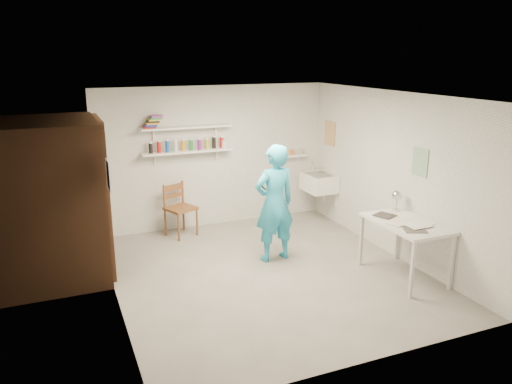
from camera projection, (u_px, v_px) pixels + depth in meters
name	position (u px, v px, depth m)	size (l,w,h in m)	color
floor	(267.00, 274.00, 6.84)	(4.00, 4.50, 0.02)	slate
ceiling	(268.00, 95.00, 6.19)	(4.00, 4.50, 0.02)	silver
wall_back	(214.00, 157.00, 8.53)	(4.00, 0.02, 2.40)	silver
wall_front	(369.00, 249.00, 4.51)	(4.00, 0.02, 2.40)	silver
wall_left	(109.00, 206.00, 5.77)	(0.02, 4.50, 2.40)	silver
wall_right	(394.00, 175.00, 7.26)	(0.02, 4.50, 2.40)	silver
doorway_recess	(103.00, 199.00, 6.77)	(0.02, 0.90, 2.00)	black
corridor_box	(46.00, 201.00, 6.49)	(1.40, 1.50, 2.10)	brown
door_lintel	(97.00, 121.00, 6.49)	(0.06, 1.05, 0.10)	brown
door_jamb_near	(108.00, 209.00, 6.33)	(0.06, 0.10, 2.00)	brown
door_jamb_far	(100.00, 190.00, 7.22)	(0.06, 0.10, 2.00)	brown
shelf_lower	(188.00, 152.00, 8.19)	(1.50, 0.22, 0.03)	white
shelf_upper	(187.00, 127.00, 8.08)	(1.50, 0.22, 0.03)	white
ledge_shelf	(288.00, 156.00, 8.97)	(0.70, 0.14, 0.03)	white
poster_left	(108.00, 175.00, 5.73)	(0.01, 0.28, 0.36)	#334C7F
poster_right_a	(330.00, 133.00, 8.76)	(0.01, 0.34, 0.42)	#995933
poster_right_b	(420.00, 162.00, 6.68)	(0.01, 0.30, 0.38)	#3F724C
belfast_sink	(319.00, 183.00, 8.81)	(0.48, 0.60, 0.30)	white
man	(275.00, 203.00, 7.08)	(0.62, 0.41, 1.70)	#29A5CE
wall_clock	(270.00, 180.00, 7.21)	(0.31, 0.31, 0.04)	beige
wooden_chair	(181.00, 208.00, 8.12)	(0.44, 0.42, 0.93)	brown
work_table	(404.00, 249.00, 6.63)	(0.70, 1.16, 0.78)	silver
desk_lamp	(397.00, 195.00, 6.95)	(0.15, 0.15, 0.15)	silver
spray_cans	(187.00, 145.00, 8.16)	(1.32, 0.06, 0.17)	black
book_stack	(153.00, 122.00, 7.85)	(0.30, 0.14, 0.20)	red
ledge_pots	(288.00, 153.00, 8.95)	(0.48, 0.07, 0.09)	silver
papers	(407.00, 221.00, 6.53)	(0.30, 0.22, 0.02)	silver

